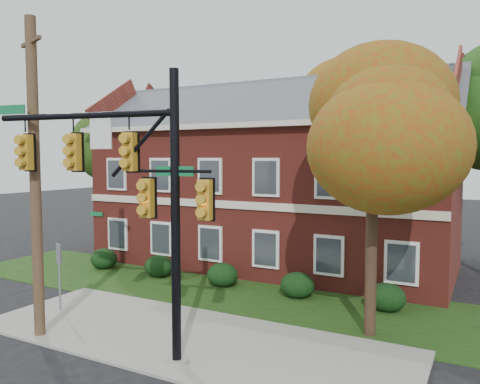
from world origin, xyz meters
The scene contains 15 objects.
ground centered at (0.00, 0.00, 0.00)m, with size 120.00×120.00×0.00m, color black.
sidewalk centered at (0.00, 1.00, 0.04)m, with size 14.00×5.00×0.08m, color gray.
grass_strip centered at (0.00, 6.00, 0.02)m, with size 30.00×6.00×0.04m, color #193811.
apartment_building centered at (-2.00, 11.95, 4.99)m, with size 18.80×8.80×9.74m.
hedge_far_left centered at (-9.00, 6.70, 0.53)m, with size 1.40×1.26×1.05m, color black.
hedge_left centered at (-5.50, 6.70, 0.53)m, with size 1.40×1.26×1.05m, color black.
hedge_center centered at (-2.00, 6.70, 0.53)m, with size 1.40×1.26×1.05m, color black.
hedge_right centered at (1.50, 6.70, 0.53)m, with size 1.40×1.26×1.05m, color black.
hedge_far_right centered at (5.00, 6.70, 0.53)m, with size 1.40×1.26×1.05m, color black.
tree_near_right centered at (5.22, 3.87, 6.67)m, with size 4.50×4.25×8.58m.
tree_left_rear centered at (-11.73, 10.84, 6.68)m, with size 5.40×5.10×8.88m.
tree_far_rear centered at (-0.66, 19.79, 8.84)m, with size 6.84×6.46×11.52m.
traffic_signal centered at (-0.57, -0.87, 4.95)m, with size 7.08×1.39×7.98m.
utility_pole centered at (-4.19, -1.00, 5.03)m, with size 1.49×0.63×9.93m.
sign_post centered at (-5.50, 0.93, 1.72)m, with size 0.37×0.15×2.54m.
Camera 1 is at (8.21, -10.73, 5.64)m, focal length 35.00 mm.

